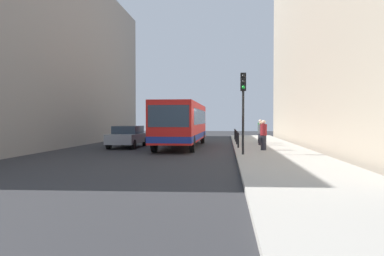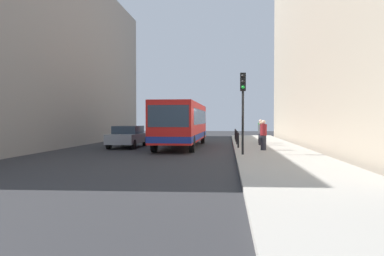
% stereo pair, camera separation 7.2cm
% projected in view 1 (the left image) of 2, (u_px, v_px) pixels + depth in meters
% --- Properties ---
extents(ground_plane, '(80.00, 80.00, 0.00)m').
position_uv_depth(ground_plane, '(181.00, 152.00, 20.87)').
color(ground_plane, '#2D2D30').
extents(sidewalk, '(4.40, 40.00, 0.15)m').
position_uv_depth(sidewalk, '(273.00, 151.00, 20.33)').
color(sidewalk, '#ADA89E').
rests_on(sidewalk, ground).
extents(building_left, '(7.00, 32.00, 13.55)m').
position_uv_depth(building_left, '(33.00, 54.00, 25.83)').
color(building_left, gray).
rests_on(building_left, ground).
extents(building_right, '(7.00, 32.00, 16.69)m').
position_uv_depth(building_right, '(358.00, 24.00, 23.52)').
color(building_right, '#B2A38C').
rests_on(building_right, ground).
extents(bus, '(2.61, 11.04, 3.00)m').
position_uv_depth(bus, '(182.00, 122.00, 24.51)').
color(bus, red).
rests_on(bus, ground).
extents(car_beside_bus, '(1.89, 4.41, 1.48)m').
position_uv_depth(car_beside_bus, '(128.00, 136.00, 24.09)').
color(car_beside_bus, '#A5A8AD').
rests_on(car_beside_bus, ground).
extents(traffic_light, '(0.28, 0.33, 4.10)m').
position_uv_depth(traffic_light, '(243.00, 98.00, 17.62)').
color(traffic_light, black).
rests_on(traffic_light, sidewalk).
extents(bollard_near, '(0.11, 0.11, 0.95)m').
position_uv_depth(bollard_near, '(238.00, 140.00, 21.95)').
color(bollard_near, black).
rests_on(bollard_near, sidewalk).
extents(bollard_mid, '(0.11, 0.11, 0.95)m').
position_uv_depth(bollard_mid, '(237.00, 138.00, 25.05)').
color(bollard_mid, black).
rests_on(bollard_mid, sidewalk).
extents(bollard_far, '(0.11, 0.11, 0.95)m').
position_uv_depth(bollard_far, '(236.00, 136.00, 28.15)').
color(bollard_far, black).
rests_on(bollard_far, sidewalk).
extents(bollard_farthest, '(0.11, 0.11, 0.95)m').
position_uv_depth(bollard_farthest, '(235.00, 134.00, 31.26)').
color(bollard_farthest, black).
rests_on(bollard_farthest, sidewalk).
extents(pedestrian_near_signal, '(0.38, 0.38, 1.74)m').
position_uv_depth(pedestrian_near_signal, '(264.00, 135.00, 20.26)').
color(pedestrian_near_signal, '#26262D').
rests_on(pedestrian_near_signal, sidewalk).
extents(pedestrian_mid_sidewalk, '(0.38, 0.38, 1.63)m').
position_uv_depth(pedestrian_mid_sidewalk, '(261.00, 133.00, 24.40)').
color(pedestrian_mid_sidewalk, '#26262D').
rests_on(pedestrian_mid_sidewalk, sidewalk).
extents(pedestrian_far_sidewalk, '(0.38, 0.38, 1.78)m').
position_uv_depth(pedestrian_far_sidewalk, '(260.00, 131.00, 26.47)').
color(pedestrian_far_sidewalk, '#26262D').
rests_on(pedestrian_far_sidewalk, sidewalk).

